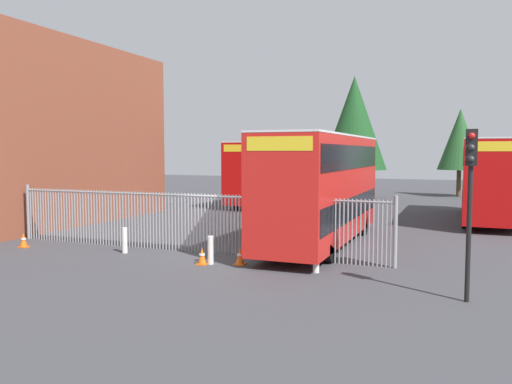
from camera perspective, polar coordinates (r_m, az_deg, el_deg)
ground_plane at (r=26.65m, az=3.19°, el=-3.68°), size 100.00×100.00×0.00m
depot_building_brick at (r=29.74m, az=-24.99°, el=5.83°), size 7.66×16.59×9.40m
palisade_fence at (r=19.74m, az=-7.82°, el=-3.09°), size 15.58×0.14×2.35m
double_decker_bus_near_gate at (r=21.08m, az=7.36°, el=0.78°), size 2.54×10.81×4.42m
double_decker_bus_behind_fence_left at (r=30.78m, az=24.13°, el=1.56°), size 2.54×10.81×4.42m
double_decker_bus_behind_fence_right at (r=37.47m, az=1.45°, el=2.37°), size 2.54×10.81×4.42m
bollard_near_left at (r=19.91m, az=-14.24°, el=-5.17°), size 0.20×0.20×0.95m
bollard_center_front at (r=17.46m, az=-5.02°, el=-6.39°), size 0.20×0.20×0.95m
bollard_near_right at (r=16.32m, az=6.62°, el=-7.16°), size 0.20×0.20×0.95m
traffic_cone_by_gate at (r=17.46m, az=-5.95°, el=-7.02°), size 0.34×0.34×0.59m
traffic_cone_mid_forecourt at (r=17.36m, az=-1.77°, el=-7.06°), size 0.34×0.34×0.59m
traffic_cone_near_kerb at (r=22.42m, az=-24.19°, el=-4.84°), size 0.34×0.34×0.59m
traffic_light_kerbside at (r=13.78m, az=22.49°, el=0.94°), size 0.28×0.33×4.30m
tree_tall_back at (r=46.94m, az=21.51°, el=5.40°), size 3.58×3.58×7.39m
tree_short_side at (r=41.84m, az=10.73°, el=7.45°), size 5.13×5.13×9.70m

